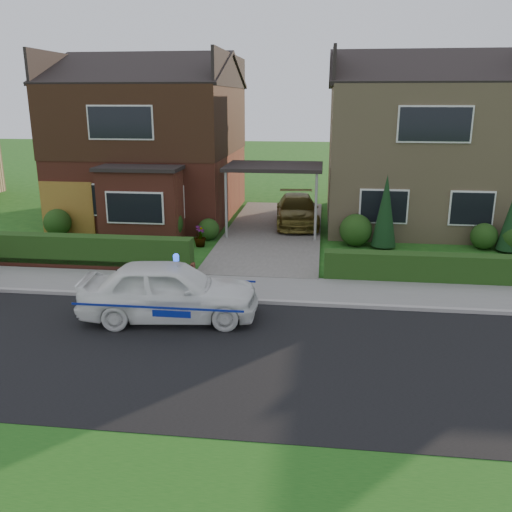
# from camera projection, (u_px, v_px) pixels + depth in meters

# --- Properties ---
(ground) EXTENTS (120.00, 120.00, 0.00)m
(ground) POSITION_uv_depth(u_px,v_px,m) (226.00, 355.00, 11.61)
(ground) COLOR #194F15
(ground) RESTS_ON ground
(road) EXTENTS (60.00, 6.00, 0.02)m
(road) POSITION_uv_depth(u_px,v_px,m) (226.00, 355.00, 11.61)
(road) COLOR black
(road) RESTS_ON ground
(kerb) EXTENTS (60.00, 0.16, 0.12)m
(kerb) POSITION_uv_depth(u_px,v_px,m) (246.00, 301.00, 14.50)
(kerb) COLOR #9E9993
(kerb) RESTS_ON ground
(sidewalk) EXTENTS (60.00, 2.00, 0.10)m
(sidewalk) POSITION_uv_depth(u_px,v_px,m) (251.00, 288.00, 15.50)
(sidewalk) COLOR slate
(sidewalk) RESTS_ON ground
(driveway) EXTENTS (3.80, 12.00, 0.12)m
(driveway) POSITION_uv_depth(u_px,v_px,m) (274.00, 232.00, 22.08)
(driveway) COLOR #666059
(driveway) RESTS_ON ground
(house_left) EXTENTS (7.50, 9.53, 7.25)m
(house_left) POSITION_uv_depth(u_px,v_px,m) (153.00, 132.00, 24.47)
(house_left) COLOR brown
(house_left) RESTS_ON ground
(house_right) EXTENTS (7.50, 8.06, 7.25)m
(house_right) POSITION_uv_depth(u_px,v_px,m) (415.00, 138.00, 23.23)
(house_right) COLOR tan
(house_right) RESTS_ON ground
(carport_link) EXTENTS (3.80, 3.00, 2.77)m
(carport_link) POSITION_uv_depth(u_px,v_px,m) (274.00, 168.00, 21.30)
(carport_link) COLOR black
(carport_link) RESTS_ON ground
(garage_door) EXTENTS (2.20, 0.10, 2.10)m
(garage_door) POSITION_uv_depth(u_px,v_px,m) (68.00, 208.00, 21.78)
(garage_door) COLOR brown
(garage_door) RESTS_ON ground
(dwarf_wall) EXTENTS (7.70, 0.25, 0.36)m
(dwarf_wall) POSITION_uv_depth(u_px,v_px,m) (77.00, 264.00, 17.30)
(dwarf_wall) COLOR brown
(dwarf_wall) RESTS_ON ground
(hedge_left) EXTENTS (7.50, 0.55, 0.90)m
(hedge_left) POSITION_uv_depth(u_px,v_px,m) (79.00, 268.00, 17.49)
(hedge_left) COLOR #1B3C13
(hedge_left) RESTS_ON ground
(hedge_right) EXTENTS (7.50, 0.55, 0.80)m
(hedge_right) POSITION_uv_depth(u_px,v_px,m) (451.00, 284.00, 16.02)
(hedge_right) COLOR #1B3C13
(hedge_right) RESTS_ON ground
(shrub_left_far) EXTENTS (1.08, 1.08, 1.08)m
(shrub_left_far) POSITION_uv_depth(u_px,v_px,m) (58.00, 222.00, 21.52)
(shrub_left_far) COLOR #1B3C13
(shrub_left_far) RESTS_ON ground
(shrub_left_mid) EXTENTS (1.32, 1.32, 1.32)m
(shrub_left_mid) POSITION_uv_depth(u_px,v_px,m) (166.00, 224.00, 20.76)
(shrub_left_mid) COLOR #1B3C13
(shrub_left_mid) RESTS_ON ground
(shrub_left_near) EXTENTS (0.84, 0.84, 0.84)m
(shrub_left_near) POSITION_uv_depth(u_px,v_px,m) (209.00, 229.00, 20.92)
(shrub_left_near) COLOR #1B3C13
(shrub_left_near) RESTS_ON ground
(shrub_right_near) EXTENTS (1.20, 1.20, 1.20)m
(shrub_right_near) POSITION_uv_depth(u_px,v_px,m) (356.00, 230.00, 20.02)
(shrub_right_near) COLOR #1B3C13
(shrub_right_near) RESTS_ON ground
(shrub_right_mid) EXTENTS (0.96, 0.96, 0.96)m
(shrub_right_mid) POSITION_uv_depth(u_px,v_px,m) (484.00, 236.00, 19.61)
(shrub_right_mid) COLOR #1B3C13
(shrub_right_mid) RESTS_ON ground
(conifer_a) EXTENTS (0.90, 0.90, 2.60)m
(conifer_a) POSITION_uv_depth(u_px,v_px,m) (385.00, 213.00, 19.52)
(conifer_a) COLOR black
(conifer_a) RESTS_ON ground
(conifer_b) EXTENTS (0.90, 0.90, 2.20)m
(conifer_b) POSITION_uv_depth(u_px,v_px,m) (512.00, 222.00, 19.05)
(conifer_b) COLOR black
(conifer_b) RESTS_ON ground
(police_car) EXTENTS (4.01, 4.53, 1.65)m
(police_car) POSITION_uv_depth(u_px,v_px,m) (169.00, 291.00, 13.29)
(police_car) COLOR white
(police_car) RESTS_ON ground
(driveway_car) EXTENTS (2.07, 4.38, 1.23)m
(driveway_car) POSITION_uv_depth(u_px,v_px,m) (297.00, 210.00, 22.89)
(driveway_car) COLOR brown
(driveway_car) RESTS_ON driveway
(potted_plant_a) EXTENTS (0.43, 0.29, 0.81)m
(potted_plant_a) POSITION_uv_depth(u_px,v_px,m) (114.00, 253.00, 17.78)
(potted_plant_a) COLOR gray
(potted_plant_a) RESTS_ON ground
(potted_plant_b) EXTENTS (0.53, 0.51, 0.76)m
(potted_plant_b) POSITION_uv_depth(u_px,v_px,m) (125.00, 231.00, 20.74)
(potted_plant_b) COLOR gray
(potted_plant_b) RESTS_ON ground
(potted_plant_c) EXTENTS (0.54, 0.54, 0.77)m
(potted_plant_c) POSITION_uv_depth(u_px,v_px,m) (200.00, 237.00, 19.94)
(potted_plant_c) COLOR gray
(potted_plant_c) RESTS_ON ground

